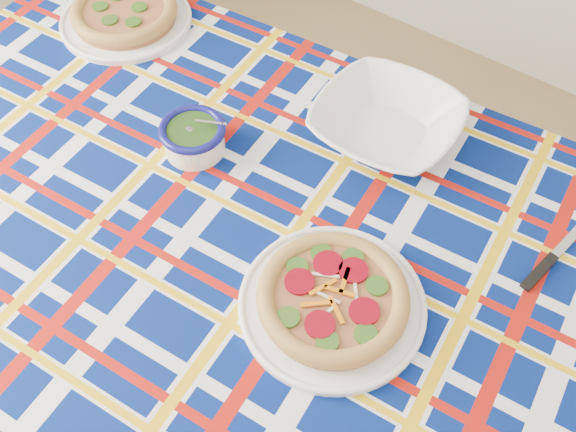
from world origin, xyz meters
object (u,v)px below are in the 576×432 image
Objects in this scene: dining_table at (242,261)px; serving_bowl at (387,123)px; main_focaccia_plate at (333,298)px; pesto_bowl at (193,136)px.

serving_bowl is at bearing 72.19° from dining_table.
serving_bowl is (-0.13, 0.39, 0.00)m from main_focaccia_plate.
pesto_bowl is 0.46× the size of serving_bowl.
dining_table is at bearing -102.47° from serving_bowl.
main_focaccia_plate reaches higher than dining_table.
main_focaccia_plate is at bearing -71.12° from serving_bowl.
main_focaccia_plate is at bearing -10.63° from dining_table.
dining_table is 0.40m from serving_bowl.
pesto_bowl is at bearing 145.53° from dining_table.
dining_table is at bearing -29.13° from pesto_bowl.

